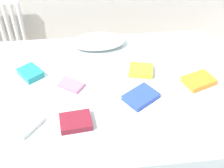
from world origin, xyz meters
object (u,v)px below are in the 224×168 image
at_px(textbook_white, 27,125).
at_px(bed, 113,109).
at_px(pillow, 98,41).
at_px(textbook_pink, 71,85).
at_px(textbook_blue, 141,97).
at_px(textbook_yellow, 141,70).
at_px(textbook_teal, 30,73).
at_px(textbook_maroon, 76,122).
at_px(textbook_orange, 199,81).

bearing_deg(textbook_white, bed, -21.55).
relative_size(pillow, textbook_pink, 2.63).
xyz_separation_m(bed, textbook_pink, (-0.32, 0.04, 0.27)).
height_order(pillow, textbook_pink, pillow).
distance_m(pillow, textbook_blue, 0.77).
relative_size(textbook_pink, textbook_yellow, 0.97).
height_order(textbook_teal, textbook_blue, textbook_teal).
height_order(textbook_pink, textbook_yellow, textbook_yellow).
distance_m(pillow, textbook_maroon, 0.94).
xyz_separation_m(pillow, textbook_blue, (0.26, -0.72, -0.03)).
bearing_deg(textbook_white, textbook_blue, -37.81).
bearing_deg(textbook_orange, pillow, 121.52).
height_order(textbook_maroon, textbook_yellow, same).
distance_m(textbook_white, textbook_yellow, 0.99).
height_order(textbook_maroon, textbook_teal, textbook_teal).
bearing_deg(textbook_white, pillow, 8.42).
relative_size(textbook_maroon, textbook_blue, 0.90).
xyz_separation_m(textbook_white, textbook_pink, (0.29, 0.38, -0.00)).
bearing_deg(textbook_blue, textbook_orange, -19.98).
bearing_deg(textbook_orange, textbook_teal, 149.86).
height_order(pillow, textbook_blue, pillow).
xyz_separation_m(pillow, textbook_pink, (-0.25, -0.52, -0.04)).
distance_m(textbook_maroon, textbook_orange, 1.01).
xyz_separation_m(textbook_teal, textbook_blue, (0.84, -0.36, -0.01)).
bearing_deg(bed, textbook_pink, 173.00).
distance_m(textbook_teal, textbook_pink, 0.36).
height_order(textbook_maroon, textbook_pink, textbook_maroon).
distance_m(textbook_maroon, textbook_white, 0.33).
bearing_deg(textbook_maroon, textbook_pink, 88.66).
xyz_separation_m(textbook_pink, textbook_yellow, (0.57, 0.10, 0.01)).
bearing_deg(textbook_blue, textbook_yellow, 45.22).
bearing_deg(textbook_pink, textbook_white, -91.80).
distance_m(textbook_orange, textbook_white, 1.32).
bearing_deg(bed, textbook_maroon, -129.34).
bearing_deg(textbook_white, textbook_maroon, -52.97).
xyz_separation_m(pillow, textbook_maroon, (-0.22, -0.91, -0.03)).
height_order(textbook_white, textbook_yellow, textbook_yellow).
bearing_deg(textbook_pink, textbook_blue, 14.91).
bearing_deg(textbook_yellow, textbook_blue, -86.55).
relative_size(textbook_white, textbook_yellow, 1.04).
bearing_deg(textbook_teal, pillow, 86.13).
bearing_deg(textbook_yellow, textbook_orange, -8.86).
height_order(bed, pillow, pillow).
relative_size(textbook_blue, textbook_pink, 1.26).
distance_m(pillow, textbook_teal, 0.67).
height_order(bed, textbook_maroon, textbook_maroon).
distance_m(pillow, textbook_white, 1.05).
bearing_deg(textbook_yellow, bed, -136.02).
bearing_deg(textbook_teal, textbook_yellow, 50.38).
bearing_deg(textbook_teal, textbook_maroon, -3.31).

